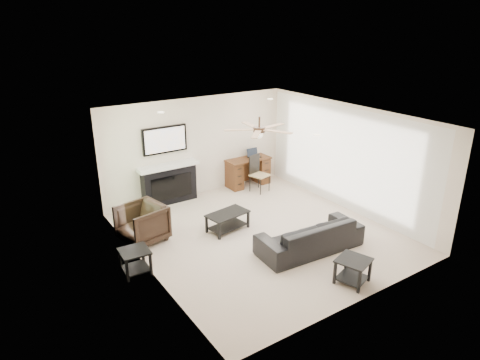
# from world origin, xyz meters

# --- Properties ---
(room_shell) EXTENTS (5.50, 5.54, 2.52)m
(room_shell) POSITION_xyz_m (0.19, 0.08, 1.68)
(room_shell) COLOR beige
(room_shell) RESTS_ON ground
(sofa) EXTENTS (2.17, 0.97, 0.62)m
(sofa) POSITION_xyz_m (0.42, -1.06, 0.31)
(sofa) COLOR black
(sofa) RESTS_ON ground
(armchair) EXTENTS (1.01, 0.99, 0.78)m
(armchair) POSITION_xyz_m (-2.18, 1.09, 0.39)
(armchair) COLOR black
(armchair) RESTS_ON ground
(coffee_table) EXTENTS (0.97, 0.64, 0.40)m
(coffee_table) POSITION_xyz_m (-0.48, 0.54, 0.20)
(coffee_table) COLOR black
(coffee_table) RESTS_ON ground
(end_table_near) EXTENTS (0.66, 0.66, 0.45)m
(end_table_near) POSITION_xyz_m (0.27, -2.31, 0.23)
(end_table_near) COLOR black
(end_table_near) RESTS_ON ground
(end_table_left) EXTENTS (0.53, 0.53, 0.45)m
(end_table_left) POSITION_xyz_m (-2.73, 0.04, 0.23)
(end_table_left) COLOR black
(end_table_left) RESTS_ON ground
(fireplace_unit) EXTENTS (1.52, 0.34, 1.91)m
(fireplace_unit) POSITION_xyz_m (-0.88, 2.58, 0.95)
(fireplace_unit) COLOR black
(fireplace_unit) RESTS_ON ground
(desk) EXTENTS (1.22, 0.56, 0.76)m
(desk) POSITION_xyz_m (1.40, 2.51, 0.38)
(desk) COLOR #3D240F
(desk) RESTS_ON ground
(desk_chair) EXTENTS (0.52, 0.53, 0.97)m
(desk_chair) POSITION_xyz_m (1.40, 1.96, 0.48)
(desk_chair) COLOR black
(desk_chair) RESTS_ON ground
(laptop) EXTENTS (0.33, 0.24, 0.23)m
(laptop) POSITION_xyz_m (1.60, 2.49, 0.88)
(laptop) COLOR black
(laptop) RESTS_ON desk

